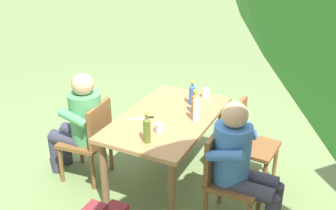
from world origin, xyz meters
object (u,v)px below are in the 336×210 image
chair_far_left (247,140)px  cup_white (206,93)px  chair_far_right (226,174)px  bottle_blue (192,94)px  table_knife (144,118)px  chair_near_right (91,137)px  dining_table (168,125)px  bottle_amber (195,103)px  cup_steel (159,128)px  bottle_olive (147,129)px  bottle_clear (196,108)px  person_in_white_shirt (80,121)px  person_in_plaid_shirt (240,161)px

chair_far_left → cup_white: size_ratio=8.55×
chair_far_left → chair_far_right: bearing=-0.0°
bottle_blue → table_knife: bottle_blue is taller
chair_near_right → bottle_blue: size_ratio=3.29×
dining_table → cup_white: cup_white is taller
table_knife → chair_near_right: bearing=-73.1°
bottle_amber → cup_steel: 0.53m
bottle_olive → bottle_amber: 0.73m
bottle_clear → person_in_white_shirt: bearing=-72.7°
chair_far_right → cup_white: size_ratio=8.55×
bottle_olive → bottle_amber: size_ratio=1.16×
chair_far_left → table_knife: chair_far_left is taller
chair_far_left → table_knife: bearing=-62.0°
cup_steel → table_knife: 0.32m
dining_table → person_in_plaid_shirt: bearing=68.7°
dining_table → cup_steel: cup_steel is taller
chair_far_left → person_in_white_shirt: bearing=-67.2°
person_in_plaid_shirt → cup_white: bearing=-144.2°
chair_far_right → chair_far_left: 0.66m
dining_table → bottle_blue: size_ratio=5.48×
chair_far_right → bottle_blue: bottle_blue is taller
person_in_white_shirt → person_in_plaid_shirt: (0.00, 1.67, 0.00)m
bottle_clear → person_in_plaid_shirt: bearing=57.4°
person_in_plaid_shirt → bottle_clear: bearing=-122.6°
chair_far_left → cup_steel: bearing=-44.7°
bottle_blue → bottle_amber: bearing=29.4°
bottle_olive → bottle_clear: bottle_clear is taller
chair_far_right → cup_steel: (0.00, -0.66, 0.30)m
chair_far_right → person_in_white_shirt: 1.57m
table_knife → chair_far_left: bearing=118.0°
bottle_olive → bottle_blue: 0.90m
chair_near_right → chair_far_left: same height
chair_near_right → cup_steel: chair_near_right is taller
bottle_olive → bottle_blue: size_ratio=1.09×
cup_steel → table_knife: size_ratio=0.41×
person_in_plaid_shirt → bottle_amber: bearing=-128.8°
table_knife → chair_far_right: bearing=79.5°
bottle_clear → chair_far_left: bearing=125.0°
person_in_white_shirt → cup_white: 1.38m
bottle_amber → bottle_olive: bearing=-11.6°
chair_near_right → person_in_white_shirt: bearing=-85.7°
person_in_white_shirt → bottle_amber: person_in_white_shirt is taller
chair_near_right → bottle_amber: bearing=118.0°
bottle_olive → table_knife: bearing=-146.6°
person_in_plaid_shirt → bottle_olive: person_in_plaid_shirt is taller
person_in_plaid_shirt → bottle_olive: size_ratio=4.09×
bottle_olive → cup_steel: bottle_olive is taller
chair_far_left → cup_white: (-0.27, -0.56, 0.31)m
person_in_white_shirt → cup_white: bearing=132.7°
chair_near_right → chair_far_left: size_ratio=1.00×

